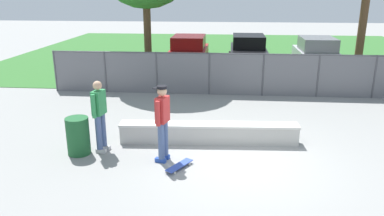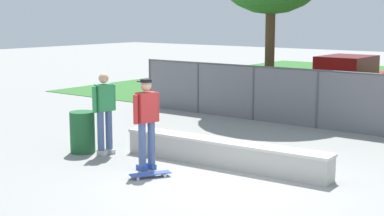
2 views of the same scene
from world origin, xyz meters
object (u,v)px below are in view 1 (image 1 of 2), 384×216
Objects in this scene: skateboarder at (163,120)px; car_silver at (317,54)px; skateboard at (179,165)px; car_red at (189,52)px; concrete_ledge at (209,133)px; car_black at (248,51)px; trash_bin at (78,136)px; bystander at (100,113)px.

skateboarder is 0.44× the size of car_silver.
car_red reaches higher than skateboard.
skateboarder is 10.97m from car_red.
concrete_ledge is 9.88m from car_red.
car_black is 1.00× the size of car_silver.
car_black is (3.06, 0.60, 0.00)m from car_red.
skateboarder is 0.44× the size of car_black.
concrete_ledge is 5.06× the size of trash_bin.
skateboard is 2.41m from bystander.
skateboarder is 12.36m from car_silver.
trash_bin is at bearing -127.31° from car_silver.
bystander reaches higher than car_silver.
car_silver is (4.92, 9.63, 0.57)m from concrete_ledge.
skateboard is 2.68m from trash_bin.
car_red is at bearing 92.34° from skateboarder.
trash_bin is (-2.15, 0.21, -0.56)m from skateboarder.
car_black is at bearing 69.12° from bystander.
car_red is at bearing 178.92° from car_silver.
car_black is at bearing 67.21° from trash_bin.
car_red is at bearing 83.56° from bystander.
bystander is (-2.07, 0.81, 0.94)m from skateboard.
skateboard is 0.19× the size of car_red.
skateboarder is (-1.03, -1.20, 0.76)m from concrete_ledge.
concrete_ledge is 10.49m from car_black.
skateboard is 0.19× the size of car_black.
skateboard is at bearing -21.31° from bystander.
skateboarder is at bearing 138.01° from skateboard.
car_silver is (6.39, -0.12, 0.00)m from car_red.
skateboarder is 1.12m from skateboard.
car_red is (-0.88, 11.34, 0.77)m from skateboard.
concrete_ledge is at bearing -81.41° from car_red.
bystander is at bearing 165.63° from skateboarder.
car_red is (-0.45, 10.96, -0.19)m from skateboarder.
skateboard is (0.43, -0.39, -0.96)m from skateboarder.
trash_bin is at bearing -158.35° from bystander.
car_silver is at bearing 53.96° from bystander.
trash_bin reaches higher than concrete_ledge.
bystander is (-2.66, -0.78, 0.74)m from concrete_ledge.
skateboarder reaches higher than trash_bin.
trash_bin is (-2.58, 0.60, 0.40)m from skateboard.
car_red is 1.00× the size of car_silver.
car_black is at bearing 81.28° from concrete_ledge.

